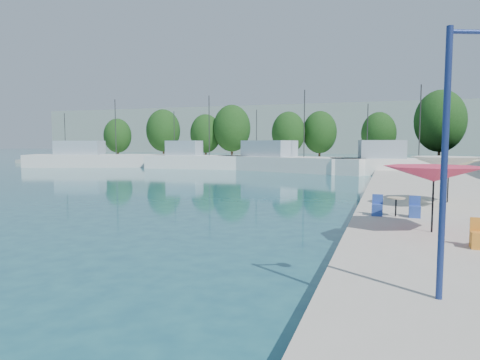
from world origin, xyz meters
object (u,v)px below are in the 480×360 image
at_px(umbrella_white, 446,162).
at_px(street_lamp, 463,112).
at_px(trawler_04, 400,165).
at_px(trawler_02, 197,161).
at_px(umbrella_pink, 434,174).
at_px(umbrella_cream, 449,165).
at_px(trawler_03, 286,162).
at_px(trawler_01, 98,159).

height_order(umbrella_white, street_lamp, street_lamp).
height_order(trawler_04, street_lamp, trawler_04).
xyz_separation_m(trawler_02, street_lamp, (26.02, -44.43, 3.02)).
xyz_separation_m(umbrella_pink, umbrella_cream, (1.39, 7.91, -0.06)).
height_order(trawler_02, trawler_03, same).
bearing_deg(umbrella_cream, trawler_02, 132.43).
bearing_deg(trawler_03, trawler_02, -165.44).
xyz_separation_m(umbrella_pink, street_lamp, (-0.14, -6.38, 1.57)).
bearing_deg(trawler_02, trawler_03, -7.58).
distance_m(trawler_03, umbrella_pink, 39.39).
bearing_deg(trawler_01, street_lamp, -67.60).
xyz_separation_m(trawler_04, street_lamp, (0.09, -41.52, 3.02)).
distance_m(trawler_01, trawler_03, 28.17).
height_order(trawler_04, umbrella_pink, trawler_04).
relative_size(trawler_02, trawler_04, 0.92).
distance_m(trawler_02, umbrella_white, 42.15).
distance_m(umbrella_white, umbrella_cream, 2.06).
bearing_deg(street_lamp, umbrella_pink, 65.99).
distance_m(umbrella_white, street_lamp, 12.41).
height_order(trawler_02, umbrella_pink, trawler_02).
distance_m(trawler_03, trawler_04, 13.37).
xyz_separation_m(trawler_03, umbrella_cream, (14.86, -29.07, 1.39)).
relative_size(trawler_03, trawler_04, 1.29).
xyz_separation_m(trawler_01, trawler_04, (41.41, -2.11, 0.00)).
relative_size(umbrella_white, street_lamp, 0.60).
height_order(trawler_01, umbrella_cream, trawler_01).
height_order(trawler_03, street_lamp, trawler_03).
xyz_separation_m(umbrella_cream, street_lamp, (-1.53, -14.29, 1.63)).
xyz_separation_m(trawler_02, umbrella_white, (27.20, -32.16, 1.59)).
xyz_separation_m(trawler_04, umbrella_white, (1.27, -29.25, 1.59)).
xyz_separation_m(trawler_04, umbrella_cream, (1.62, -27.23, 1.39)).
bearing_deg(umbrella_pink, trawler_01, 138.19).
bearing_deg(trawler_03, trawler_04, 11.43).
bearing_deg(trawler_02, trawler_04, -9.18).
bearing_deg(trawler_04, trawler_03, 161.77).
relative_size(trawler_03, umbrella_pink, 6.59).
bearing_deg(umbrella_cream, trawler_04, 93.41).
distance_m(trawler_04, street_lamp, 41.63).
relative_size(trawler_02, trawler_03, 0.71).
xyz_separation_m(trawler_03, umbrella_pink, (13.47, -36.99, 1.45)).
bearing_deg(trawler_02, umbrella_cream, -50.35).
bearing_deg(trawler_02, trawler_01, -179.82).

